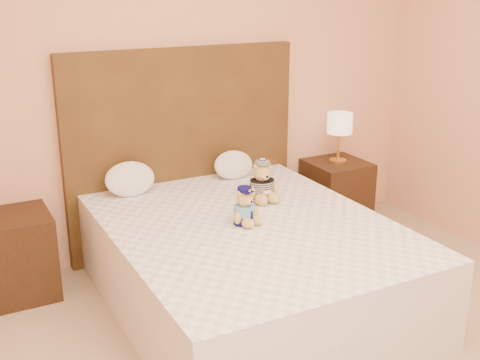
{
  "coord_description": "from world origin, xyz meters",
  "views": [
    {
      "loc": [
        -1.6,
        -1.74,
        1.94
      ],
      "look_at": [
        0.07,
        1.45,
        0.74
      ],
      "focal_mm": 45.0,
      "sensor_mm": 36.0,
      "label": 1
    }
  ],
  "objects_px": {
    "pillow_right": "(234,164)",
    "bed": "(249,265)",
    "nightstand_left": "(17,256)",
    "lamp": "(340,126)",
    "pillow_left": "(130,177)",
    "teddy_prisoner": "(262,181)",
    "nightstand_right": "(336,194)",
    "teddy_police": "(245,206)"
  },
  "relations": [
    {
      "from": "bed",
      "to": "pillow_right",
      "type": "bearing_deg",
      "value": 68.84
    },
    {
      "from": "teddy_prisoner",
      "to": "pillow_right",
      "type": "distance_m",
      "value": 0.52
    },
    {
      "from": "nightstand_left",
      "to": "lamp",
      "type": "distance_m",
      "value": 2.56
    },
    {
      "from": "nightstand_right",
      "to": "pillow_left",
      "type": "height_order",
      "value": "pillow_left"
    },
    {
      "from": "bed",
      "to": "nightstand_right",
      "type": "relative_size",
      "value": 3.64
    },
    {
      "from": "nightstand_left",
      "to": "pillow_left",
      "type": "height_order",
      "value": "pillow_left"
    },
    {
      "from": "nightstand_right",
      "to": "teddy_police",
      "type": "xyz_separation_m",
      "value": [
        -1.27,
        -0.79,
        0.39
      ]
    },
    {
      "from": "nightstand_left",
      "to": "teddy_prisoner",
      "type": "xyz_separation_m",
      "value": [
        1.52,
        -0.49,
        0.41
      ]
    },
    {
      "from": "pillow_left",
      "to": "pillow_right",
      "type": "bearing_deg",
      "value": 0.0
    },
    {
      "from": "bed",
      "to": "teddy_police",
      "type": "xyz_separation_m",
      "value": [
        -0.02,
        0.01,
        0.39
      ]
    },
    {
      "from": "nightstand_right",
      "to": "lamp",
      "type": "bearing_deg",
      "value": 180.0
    },
    {
      "from": "lamp",
      "to": "teddy_prisoner",
      "type": "xyz_separation_m",
      "value": [
        -0.98,
        -0.49,
        -0.16
      ]
    },
    {
      "from": "nightstand_left",
      "to": "teddy_prisoner",
      "type": "relative_size",
      "value": 2.05
    },
    {
      "from": "lamp",
      "to": "pillow_right",
      "type": "xyz_separation_m",
      "value": [
        -0.93,
        0.03,
        -0.19
      ]
    },
    {
      "from": "teddy_police",
      "to": "lamp",
      "type": "bearing_deg",
      "value": 15.75
    },
    {
      "from": "teddy_police",
      "to": "pillow_right",
      "type": "relative_size",
      "value": 0.74
    },
    {
      "from": "nightstand_right",
      "to": "pillow_right",
      "type": "xyz_separation_m",
      "value": [
        -0.93,
        0.03,
        0.38
      ]
    },
    {
      "from": "lamp",
      "to": "pillow_right",
      "type": "bearing_deg",
      "value": 178.15
    },
    {
      "from": "nightstand_left",
      "to": "lamp",
      "type": "xyz_separation_m",
      "value": [
        2.5,
        0.0,
        0.57
      ]
    },
    {
      "from": "pillow_right",
      "to": "pillow_left",
      "type": "bearing_deg",
      "value": 180.0
    },
    {
      "from": "bed",
      "to": "nightstand_right",
      "type": "xyz_separation_m",
      "value": [
        1.25,
        0.8,
        -0.0
      ]
    },
    {
      "from": "teddy_prisoner",
      "to": "pillow_left",
      "type": "bearing_deg",
      "value": 147.65
    },
    {
      "from": "bed",
      "to": "teddy_prisoner",
      "type": "xyz_separation_m",
      "value": [
        0.27,
        0.31,
        0.41
      ]
    },
    {
      "from": "nightstand_right",
      "to": "bed",
      "type": "bearing_deg",
      "value": -147.38
    },
    {
      "from": "bed",
      "to": "lamp",
      "type": "xyz_separation_m",
      "value": [
        1.25,
        0.8,
        0.57
      ]
    },
    {
      "from": "nightstand_right",
      "to": "pillow_left",
      "type": "xyz_separation_m",
      "value": [
        -1.72,
        0.03,
        0.4
      ]
    },
    {
      "from": "lamp",
      "to": "pillow_right",
      "type": "distance_m",
      "value": 0.95
    },
    {
      "from": "bed",
      "to": "nightstand_right",
      "type": "distance_m",
      "value": 1.48
    },
    {
      "from": "lamp",
      "to": "pillow_left",
      "type": "height_order",
      "value": "lamp"
    },
    {
      "from": "teddy_prisoner",
      "to": "pillow_right",
      "type": "relative_size",
      "value": 0.87
    },
    {
      "from": "bed",
      "to": "pillow_right",
      "type": "height_order",
      "value": "pillow_right"
    },
    {
      "from": "teddy_police",
      "to": "teddy_prisoner",
      "type": "xyz_separation_m",
      "value": [
        0.29,
        0.3,
        0.02
      ]
    },
    {
      "from": "nightstand_right",
      "to": "teddy_police",
      "type": "distance_m",
      "value": 1.55
    },
    {
      "from": "nightstand_left",
      "to": "pillow_right",
      "type": "bearing_deg",
      "value": 1.09
    },
    {
      "from": "teddy_police",
      "to": "teddy_prisoner",
      "type": "relative_size",
      "value": 0.86
    },
    {
      "from": "teddy_prisoner",
      "to": "nightstand_left",
      "type": "bearing_deg",
      "value": 165.04
    },
    {
      "from": "nightstand_left",
      "to": "nightstand_right",
      "type": "distance_m",
      "value": 2.5
    },
    {
      "from": "nightstand_left",
      "to": "teddy_police",
      "type": "height_order",
      "value": "teddy_police"
    },
    {
      "from": "pillow_right",
      "to": "bed",
      "type": "bearing_deg",
      "value": -111.16
    },
    {
      "from": "bed",
      "to": "lamp",
      "type": "bearing_deg",
      "value": 32.62
    },
    {
      "from": "nightstand_left",
      "to": "pillow_right",
      "type": "relative_size",
      "value": 1.78
    },
    {
      "from": "nightstand_right",
      "to": "teddy_police",
      "type": "bearing_deg",
      "value": -148.27
    }
  ]
}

